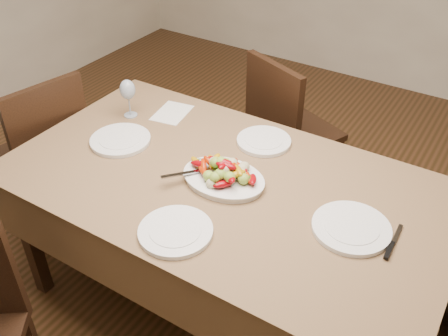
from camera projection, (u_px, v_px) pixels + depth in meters
floor at (181, 322)px, 2.39m from camera, size 6.00×6.00×0.00m
dining_table at (224, 246)px, 2.28m from camera, size 1.85×1.05×0.76m
chair_far at (296, 132)px, 2.88m from camera, size 0.55×0.55×0.95m
chair_left at (40, 153)px, 2.71m from camera, size 0.49×0.49×0.95m
serving_platter at (224, 180)px, 2.03m from camera, size 0.34×0.25×0.02m
roasted_vegetables at (224, 168)px, 2.00m from camera, size 0.28×0.19×0.09m
serving_spoon at (205, 172)px, 2.01m from camera, size 0.27×0.20×0.03m
plate_left at (120, 140)px, 2.28m from camera, size 0.28×0.28×0.02m
plate_right at (351, 228)px, 1.81m from camera, size 0.29×0.29×0.02m
plate_far at (264, 141)px, 2.27m from camera, size 0.25×0.25×0.02m
plate_near at (176, 231)px, 1.79m from camera, size 0.27×0.27×0.02m
wine_glass at (128, 97)px, 2.42m from camera, size 0.08×0.08×0.20m
menu_card at (172, 113)px, 2.49m from camera, size 0.18×0.23×0.00m
table_knife at (393, 243)px, 1.75m from camera, size 0.03×0.20×0.01m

